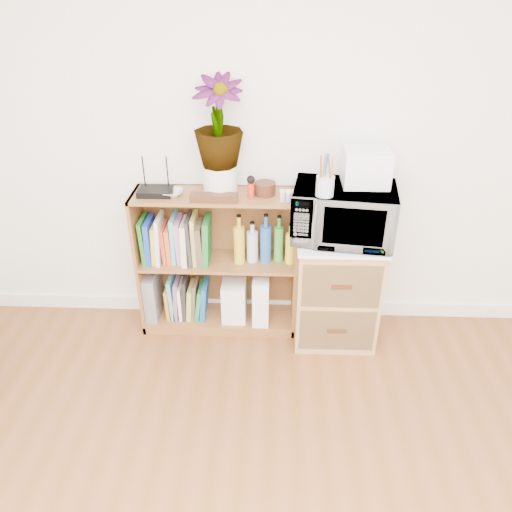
{
  "coord_description": "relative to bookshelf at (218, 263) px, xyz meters",
  "views": [
    {
      "loc": [
        0.0,
        -0.62,
        2.11
      ],
      "look_at": [
        -0.1,
        1.95,
        0.62
      ],
      "focal_mm": 35.0,
      "sensor_mm": 36.0,
      "label": 1
    }
  ],
  "objects": [
    {
      "name": "wicker_unit",
      "position": [
        0.75,
        -0.08,
        -0.12
      ],
      "size": [
        0.5,
        0.45,
        0.7
      ],
      "primitive_type": "cube",
      "color": "#9E7542",
      "rests_on": "ground"
    },
    {
      "name": "magazine_holder_mid",
      "position": [
        0.13,
        -0.01,
        -0.27
      ],
      "size": [
        0.09,
        0.22,
        0.28
      ],
      "primitive_type": "cube",
      "color": "white",
      "rests_on": "bookshelf"
    },
    {
      "name": "skirting_board",
      "position": [
        0.35,
        0.14,
        -0.42
      ],
      "size": [
        4.0,
        0.02,
        0.1
      ],
      "primitive_type": "cube",
      "color": "white",
      "rests_on": "ground"
    },
    {
      "name": "potted_plant",
      "position": [
        0.03,
        0.02,
        0.9
      ],
      "size": [
        0.28,
        0.28,
        0.5
      ],
      "primitive_type": "imported",
      "color": "#317B36",
      "rests_on": "plant_pot"
    },
    {
      "name": "file_box",
      "position": [
        -0.45,
        0.0,
        -0.25
      ],
      "size": [
        0.1,
        0.25,
        0.32
      ],
      "primitive_type": "cube",
      "color": "slate",
      "rests_on": "bookshelf"
    },
    {
      "name": "kokeshi_doll",
      "position": [
        0.21,
        -0.04,
        0.52
      ],
      "size": [
        0.04,
        0.04,
        0.09
      ],
      "primitive_type": "cylinder",
      "color": "#AF2715",
      "rests_on": "bookshelf"
    },
    {
      "name": "lower_books",
      "position": [
        -0.22,
        0.0,
        -0.28
      ],
      "size": [
        0.28,
        0.19,
        0.3
      ],
      "color": "#BF7921",
      "rests_on": "bookshelf"
    },
    {
      "name": "trinket_box",
      "position": [
        0.01,
        -0.1,
        0.5
      ],
      "size": [
        0.27,
        0.07,
        0.04
      ],
      "primitive_type": "cube",
      "color": "#3A2010",
      "rests_on": "bookshelf"
    },
    {
      "name": "microwave",
      "position": [
        0.75,
        -0.08,
        0.4
      ],
      "size": [
        0.62,
        0.46,
        0.32
      ],
      "primitive_type": "imported",
      "rotation": [
        0.0,
        0.0,
        -0.13
      ],
      "color": "white",
      "rests_on": "wicker_unit"
    },
    {
      "name": "paint_jars",
      "position": [
        0.43,
        -0.09,
        0.51
      ],
      "size": [
        0.12,
        0.04,
        0.06
      ],
      "primitive_type": "cube",
      "color": "#D2748F",
      "rests_on": "bookshelf"
    },
    {
      "name": "liquor_bottles",
      "position": [
        0.33,
        0.0,
        0.17
      ],
      "size": [
        0.45,
        0.07,
        0.32
      ],
      "color": "gold",
      "rests_on": "bookshelf"
    },
    {
      "name": "small_appliance",
      "position": [
        0.86,
        -0.03,
        0.67
      ],
      "size": [
        0.26,
        0.21,
        0.2
      ],
      "primitive_type": "cube",
      "color": "white",
      "rests_on": "microwave"
    },
    {
      "name": "bookshelf",
      "position": [
        0.0,
        0.0,
        0.0
      ],
      "size": [
        1.0,
        0.3,
        0.95
      ],
      "primitive_type": "cube",
      "color": "brown",
      "rests_on": "ground"
    },
    {
      "name": "pen_cup",
      "position": [
        0.62,
        -0.2,
        0.62
      ],
      "size": [
        0.1,
        0.1,
        0.11
      ],
      "primitive_type": "cylinder",
      "color": "silver",
      "rests_on": "microwave"
    },
    {
      "name": "magazine_holder_left",
      "position": [
        0.07,
        -0.01,
        -0.27
      ],
      "size": [
        0.09,
        0.22,
        0.27
      ],
      "primitive_type": "cube",
      "color": "silver",
      "rests_on": "bookshelf"
    },
    {
      "name": "white_bowl",
      "position": [
        -0.25,
        -0.03,
        0.49
      ],
      "size": [
        0.13,
        0.13,
        0.03
      ],
      "primitive_type": "imported",
      "color": "silver",
      "rests_on": "bookshelf"
    },
    {
      "name": "wooden_bowl",
      "position": [
        0.29,
        0.01,
        0.51
      ],
      "size": [
        0.13,
        0.13,
        0.07
      ],
      "primitive_type": "cylinder",
      "color": "#36190E",
      "rests_on": "bookshelf"
    },
    {
      "name": "cookbooks",
      "position": [
        -0.25,
        0.0,
        0.17
      ],
      "size": [
        0.43,
        0.2,
        0.31
      ],
      "color": "#1C691C",
      "rests_on": "bookshelf"
    },
    {
      "name": "router",
      "position": [
        -0.35,
        -0.02,
        0.49
      ],
      "size": [
        0.2,
        0.14,
        0.04
      ],
      "primitive_type": "cube",
      "color": "black",
      "rests_on": "bookshelf"
    },
    {
      "name": "plant_pot",
      "position": [
        0.03,
        0.02,
        0.56
      ],
      "size": [
        0.2,
        0.2,
        0.17
      ],
      "primitive_type": "cylinder",
      "color": "silver",
      "rests_on": "bookshelf"
    },
    {
      "name": "magazine_holder_right",
      "position": [
        0.28,
        -0.01,
        -0.24
      ],
      "size": [
        0.1,
        0.26,
        0.33
      ],
      "primitive_type": "cube",
      "color": "white",
      "rests_on": "bookshelf"
    }
  ]
}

